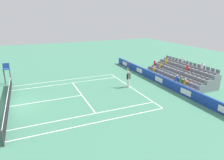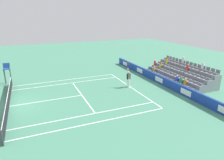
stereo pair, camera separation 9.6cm
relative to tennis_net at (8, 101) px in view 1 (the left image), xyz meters
The scene contains 15 objects.
ground_plane 0.49m from the tennis_net, ahead, with size 80.00×80.00×0.00m, color #47896B.
line_baseline 11.90m from the tennis_net, 90.00° to the right, with size 10.97×0.10×0.01m, color white.
line_service 6.42m from the tennis_net, 90.00° to the right, with size 8.23×0.10×0.01m, color white.
line_centre_service 3.24m from the tennis_net, 90.00° to the right, with size 0.10×6.40×0.01m, color white.
line_singles_sideline_left 7.25m from the tennis_net, 55.31° to the right, with size 0.10×11.89×0.01m, color white.
line_singles_sideline_right 7.25m from the tennis_net, 124.69° to the right, with size 0.10×11.89×0.01m, color white.
line_doubles_sideline_left 8.10m from the tennis_net, 47.30° to the right, with size 0.10×11.89×0.01m, color white.
line_doubles_sideline_right 8.10m from the tennis_net, 132.70° to the right, with size 0.10×11.89×0.01m, color white.
line_centre_mark 11.80m from the tennis_net, 90.00° to the right, with size 0.10×0.20×0.01m, color white.
sponsor_barrier 15.52m from the tennis_net, 90.00° to the right, with size 21.39×0.22×0.94m.
tennis_net is the anchor object (origin of this frame).
tennis_player 11.69m from the tennis_net, 88.37° to the right, with size 0.53×0.37×2.85m.
umpire_chair 6.85m from the tennis_net, ahead, with size 0.70×0.70×2.34m.
stadium_stand 18.46m from the tennis_net, 89.98° to the right, with size 8.68×3.80×2.62m.
loose_tennis_ball 2.86m from the tennis_net, 125.67° to the right, with size 0.07×0.07×0.07m, color #D1E533.
Camera 1 is at (-17.81, -1.89, 7.48)m, focal length 32.15 mm.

